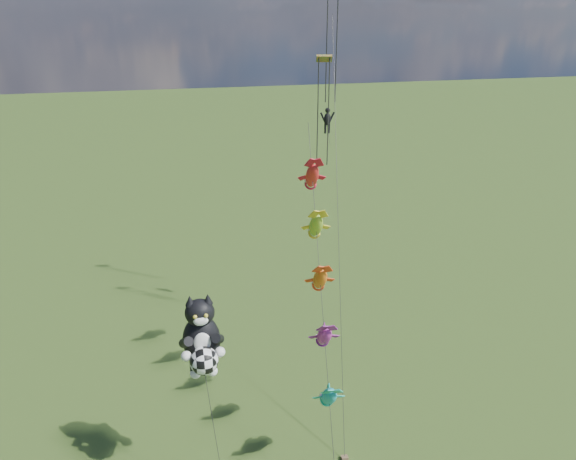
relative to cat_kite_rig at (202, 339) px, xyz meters
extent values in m
cylinder|color=black|center=(0.32, -1.31, -5.35)|extent=(0.68, 2.70, 7.43)
ellipsoid|color=black|center=(0.00, 0.28, -0.22)|extent=(2.24, 1.97, 2.83)
ellipsoid|color=black|center=(0.00, 0.20, 1.46)|extent=(1.76, 1.65, 1.43)
cone|color=black|center=(-0.44, 0.20, 2.21)|extent=(0.59, 0.59, 0.53)
cone|color=black|center=(0.44, 0.20, 2.21)|extent=(0.59, 0.59, 0.53)
ellipsoid|color=white|center=(0.00, -0.38, 1.33)|extent=(0.80, 0.52, 0.51)
ellipsoid|color=white|center=(0.00, -0.38, 0.04)|extent=(0.94, 0.52, 1.17)
sphere|color=gold|center=(-0.27, -0.44, 1.62)|extent=(0.21, 0.21, 0.21)
sphere|color=gold|center=(0.26, -0.44, 1.62)|extent=(0.21, 0.21, 0.21)
sphere|color=white|center=(-0.84, -0.64, -0.44)|extent=(0.53, 0.53, 0.53)
sphere|color=white|center=(0.84, -0.64, -0.44)|extent=(0.53, 0.53, 0.53)
sphere|color=white|center=(-0.44, 0.15, -2.12)|extent=(0.57, 0.57, 0.57)
sphere|color=white|center=(0.44, 0.15, -2.12)|extent=(0.57, 0.57, 0.57)
sphere|color=white|center=(0.00, -0.91, -0.66)|extent=(1.44, 1.44, 1.44)
cylinder|color=black|center=(7.08, 2.68, -0.23)|extent=(2.13, 15.70, 17.67)
ellipsoid|color=#1987BF|center=(6.62, -0.77, -4.11)|extent=(1.10, 2.31, 2.35)
ellipsoid|color=#D833A8|center=(6.92, 1.43, -1.64)|extent=(1.10, 2.31, 2.35)
ellipsoid|color=orange|center=(7.21, 3.62, 0.83)|extent=(1.10, 2.31, 2.35)
ellipsoid|color=green|center=(7.50, 5.81, 3.30)|extent=(1.10, 2.31, 2.35)
ellipsoid|color=red|center=(7.80, 8.01, 5.77)|extent=(1.10, 2.31, 2.35)
cube|color=brown|center=(7.82, -0.42, -9.10)|extent=(0.40, 0.30, 0.22)
cylinder|color=black|center=(9.55, 7.94, 2.98)|extent=(3.49, 16.74, 24.08)
cube|color=green|center=(9.94, 13.43, 12.26)|extent=(1.16, 0.79, 0.52)
cylinder|color=black|center=(9.57, 13.43, 8.47)|extent=(0.08, 0.08, 7.57)
cylinder|color=black|center=(10.32, 13.43, 8.47)|extent=(0.08, 0.08, 7.57)
cylinder|color=black|center=(10.93, 16.29, 12.83)|extent=(0.08, 0.08, 8.46)
cylinder|color=black|center=(11.64, 16.29, 12.83)|extent=(0.08, 0.08, 8.46)
camera|label=1|loc=(-0.90, -24.55, 16.05)|focal=35.00mm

